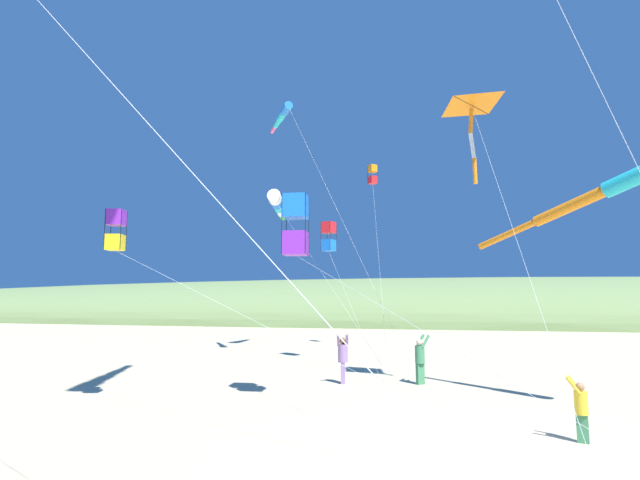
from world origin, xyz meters
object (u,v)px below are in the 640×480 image
at_px(kite_box_blue_topmost, 116,230).
at_px(kite_windsock_red_high_left, 282,116).
at_px(person_child_grey_jacket, 581,406).
at_px(person_adult_flyer, 343,356).
at_px(kite_delta_white_trailing, 472,106).
at_px(kite_box_small_distant, 329,237).
at_px(kite_box_green_low_center, 373,175).
at_px(kite_box_rainbow_low_near, 296,225).
at_px(kite_windsock_yellow_midlevel, 277,204).
at_px(kite_windsock_striped_overhead, 603,192).
at_px(person_child_green_jacket, 420,357).

height_order(kite_box_blue_topmost, kite_windsock_red_high_left, kite_windsock_red_high_left).
height_order(person_child_grey_jacket, kite_box_blue_topmost, kite_box_blue_topmost).
height_order(person_adult_flyer, kite_delta_white_trailing, kite_delta_white_trailing).
bearing_deg(kite_delta_white_trailing, person_adult_flyer, 78.50).
bearing_deg(kite_delta_white_trailing, kite_box_small_distant, 43.37).
distance_m(person_adult_flyer, kite_box_green_low_center, 16.46).
bearing_deg(person_child_grey_jacket, kite_box_small_distant, 33.91).
bearing_deg(kite_box_green_low_center, kite_box_rainbow_low_near, 178.87).
distance_m(kite_box_small_distant, kite_box_blue_topmost, 12.48).
height_order(kite_windsock_yellow_midlevel, kite_delta_white_trailing, kite_delta_white_trailing).
bearing_deg(kite_box_rainbow_low_near, kite_windsock_striped_overhead, -82.83).
bearing_deg(person_adult_flyer, kite_box_small_distant, 16.87).
bearing_deg(kite_windsock_striped_overhead, kite_windsock_red_high_left, 53.00).
height_order(person_adult_flyer, kite_box_small_distant, kite_box_small_distant).
relative_size(kite_windsock_striped_overhead, kite_windsock_red_high_left, 1.26).
distance_m(kite_windsock_striped_overhead, kite_windsock_red_high_left, 17.66).
relative_size(person_child_green_jacket, kite_box_rainbow_low_near, 0.16).
xyz_separation_m(person_adult_flyer, kite_box_small_distant, (6.12, 1.86, 5.31)).
bearing_deg(kite_box_blue_topmost, person_child_grey_jacket, -92.84).
bearing_deg(kite_box_blue_topmost, kite_delta_white_trailing, -66.36).
height_order(kite_box_small_distant, kite_box_rainbow_low_near, kite_box_small_distant).
relative_size(kite_windsock_striped_overhead, kite_box_blue_topmost, 1.77).
bearing_deg(kite_delta_white_trailing, person_child_green_jacket, 53.93).
xyz_separation_m(person_child_green_jacket, kite_windsock_yellow_midlevel, (11.36, 9.36, 8.37)).
bearing_deg(kite_box_rainbow_low_near, person_child_grey_jacket, -107.61).
bearing_deg(kite_windsock_red_high_left, person_adult_flyer, -145.89).
xyz_separation_m(person_child_grey_jacket, kite_delta_white_trailing, (5.28, 1.61, 9.12)).
relative_size(person_adult_flyer, person_child_green_jacket, 1.03).
relative_size(kite_box_blue_topmost, kite_delta_white_trailing, 0.95).
bearing_deg(kite_windsock_red_high_left, kite_box_small_distant, -104.96).
bearing_deg(kite_box_green_low_center, kite_delta_white_trailing, -159.36).
height_order(kite_box_blue_topmost, kite_delta_white_trailing, kite_delta_white_trailing).
relative_size(person_child_green_jacket, kite_windsock_striped_overhead, 0.10).
xyz_separation_m(person_child_green_jacket, kite_delta_white_trailing, (-1.50, -2.05, 8.91)).
relative_size(person_adult_flyer, kite_box_small_distant, 0.26).
height_order(kite_windsock_striped_overhead, kite_delta_white_trailing, kite_delta_white_trailing).
distance_m(person_child_green_jacket, kite_windsock_yellow_midlevel, 16.93).
bearing_deg(kite_box_green_low_center, person_adult_flyer, -178.33).
bearing_deg(kite_box_rainbow_low_near, person_adult_flyer, -10.09).
bearing_deg(person_adult_flyer, kite_windsock_red_high_left, 34.11).
xyz_separation_m(kite_box_rainbow_low_near, kite_box_blue_topmost, (-1.67, 5.09, -0.23)).
xyz_separation_m(kite_windsock_yellow_midlevel, kite_delta_white_trailing, (-12.85, -11.41, 0.54)).
height_order(person_child_green_jacket, kite_box_small_distant, kite_box_small_distant).
bearing_deg(person_child_green_jacket, person_child_grey_jacket, -151.59).
bearing_deg(person_child_green_jacket, kite_windsock_yellow_midlevel, 39.50).
distance_m(person_adult_flyer, kite_delta_white_trailing, 10.17).
bearing_deg(person_child_grey_jacket, kite_delta_white_trailing, 16.98).
height_order(kite_box_small_distant, kite_box_blue_topmost, kite_box_small_distant).
bearing_deg(kite_box_blue_topmost, kite_box_rainbow_low_near, -71.84).
relative_size(person_adult_flyer, kite_delta_white_trailing, 0.18).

